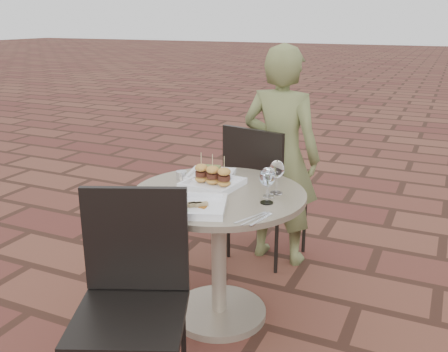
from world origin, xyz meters
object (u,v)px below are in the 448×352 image
at_px(plate_salmon, 211,175).
at_px(chair_far, 261,183).
at_px(cafe_table, 219,236).
at_px(plate_sliders, 213,179).
at_px(plate_tuna, 195,206).
at_px(chair_near, 133,284).
at_px(diner, 281,157).

bearing_deg(plate_salmon, chair_far, 79.27).
height_order(cafe_table, plate_sliders, plate_sliders).
distance_m(plate_salmon, plate_tuna, 0.48).
bearing_deg(plate_sliders, chair_far, 87.78).
xyz_separation_m(cafe_table, chair_near, (-0.06, -0.70, 0.07)).
xyz_separation_m(chair_near, plate_tuna, (0.06, 0.44, 0.20)).
bearing_deg(plate_sliders, diner, 80.25).
height_order(chair_far, plate_sliders, chair_far).
bearing_deg(plate_salmon, plate_tuna, -72.62).
xyz_separation_m(cafe_table, plate_sliders, (-0.07, 0.07, 0.28)).
height_order(chair_near, plate_tuna, chair_near).
bearing_deg(plate_sliders, cafe_table, -44.74).
xyz_separation_m(chair_far, plate_tuna, (0.04, -0.99, 0.20)).
distance_m(diner, plate_sliders, 0.76).
distance_m(chair_far, plate_sliders, 0.70).
xyz_separation_m(chair_far, plate_salmon, (-0.10, -0.53, 0.20)).
distance_m(chair_far, plate_salmon, 0.58).
bearing_deg(plate_sliders, plate_salmon, 120.49).
relative_size(chair_far, plate_sliders, 3.12).
distance_m(chair_near, plate_tuna, 0.48).
distance_m(cafe_table, chair_near, 0.71).
height_order(cafe_table, plate_tuna, plate_tuna).
relative_size(diner, plate_salmon, 4.92).
distance_m(chair_near, plate_salmon, 0.92).
height_order(diner, plate_sliders, diner).
bearing_deg(chair_near, diner, 62.26).
bearing_deg(chair_near, plate_salmon, 72.16).
bearing_deg(plate_tuna, plate_sliders, 101.69).
distance_m(plate_salmon, plate_sliders, 0.15).
distance_m(cafe_table, diner, 0.85).
distance_m(chair_near, plate_sliders, 0.80).
bearing_deg(chair_far, plate_tuna, 104.32).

